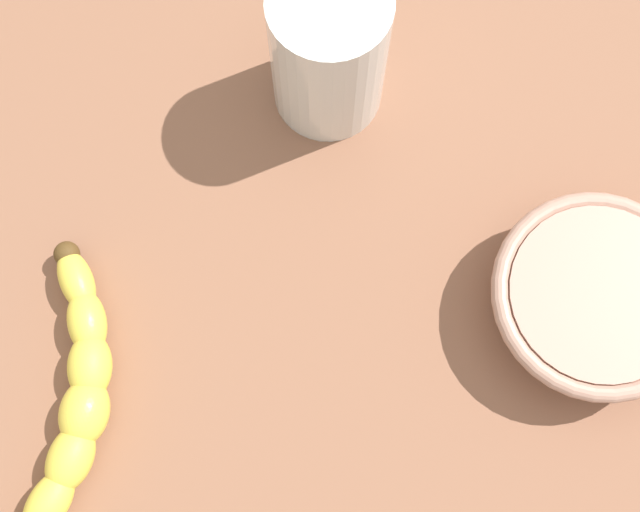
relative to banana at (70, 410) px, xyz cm
name	(u,v)px	position (x,y,z in cm)	size (l,w,h in cm)	color
wooden_tabletop	(253,335)	(-12.65, 2.60, -3.13)	(120.00, 120.00, 3.00)	#8A5A42
banana	(70,410)	(0.00, 0.00, 0.00)	(16.71, 16.77, 3.27)	yellow
smoothie_glass	(329,54)	(-27.78, -8.62, 4.24)	(8.03, 8.03, 12.27)	silver
ceramic_bowl	(592,298)	(-31.99, 14.97, 1.18)	(14.03, 14.03, 4.70)	tan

